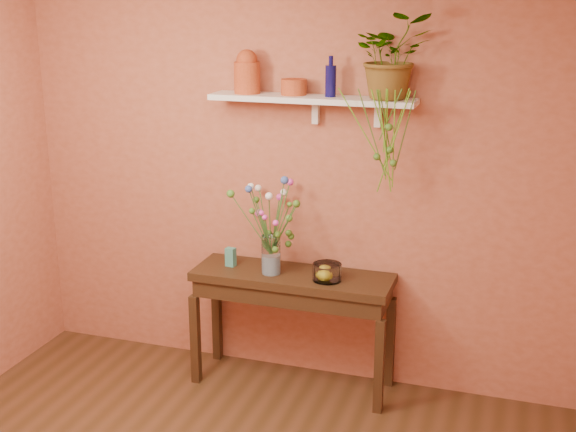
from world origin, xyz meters
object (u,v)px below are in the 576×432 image
Objects in this scene: blue_bottle at (331,80)px; terracotta_jug at (247,72)px; bouquet at (272,210)px; glass_bowl at (327,273)px; sideboard at (292,290)px; spider_plant at (392,56)px; glass_vase at (271,257)px.

terracotta_jug is at bearing -179.27° from blue_bottle.
bouquet is at bearing -158.91° from blue_bottle.
terracotta_jug reaches higher than blue_bottle.
terracotta_jug is at bearing 148.62° from bouquet.
glass_bowl is at bearing -4.29° from bouquet.
blue_bottle is 0.90m from bouquet.
sideboard is 2.49× the size of bouquet.
glass_bowl is (0.04, -0.16, -1.19)m from blue_bottle.
sideboard is 1.62m from spider_plant.
glass_bowl is at bearing -76.42° from blue_bottle.
sideboard is at bearing 168.12° from glass_bowl.
sideboard is 0.30m from glass_bowl.
glass_vase is (-0.34, -0.15, -1.13)m from blue_bottle.
bouquet is (0.20, -0.12, -0.85)m from terracotta_jug.
spider_plant reaches higher than sideboard.
sideboard is at bearing -167.99° from spider_plant.
terracotta_jug is at bearing 163.30° from sideboard.
bouquet is (0.00, 0.02, 0.32)m from glass_vase.
bouquet reaches higher than sideboard.
sideboard is 7.13× the size of glass_bowl.
glass_vase is (-0.71, -0.17, -1.29)m from spider_plant.
spider_plant is 2.76× the size of glass_bowl.
blue_bottle is 1.35× the size of glass_bowl.
terracotta_jug is 1.07× the size of glass_vase.
terracotta_jug is 0.92m from spider_plant.
sideboard is 1.38m from blue_bottle.
blue_bottle is (0.54, 0.01, -0.03)m from terracotta_jug.
bouquet is at bearing 88.27° from glass_vase.
terracotta_jug is 0.54× the size of spider_plant.
spider_plant reaches higher than glass_bowl.
glass_vase is 0.32m from bouquet.
terracotta_jug reaches higher than glass_vase.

